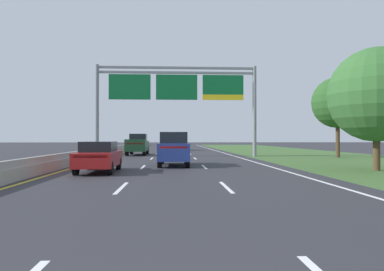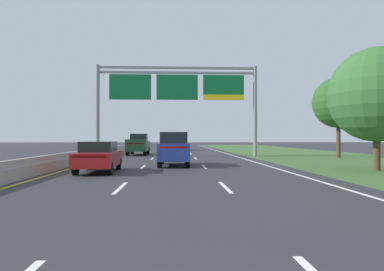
# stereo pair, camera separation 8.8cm
# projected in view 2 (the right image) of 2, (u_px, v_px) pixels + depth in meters

# --- Properties ---
(ground_plane) EXTENTS (220.00, 220.00, 0.00)m
(ground_plane) POSITION_uv_depth(u_px,v_px,m) (174.00, 155.00, 37.15)
(ground_plane) COLOR #2B2B30
(lane_striping) EXTENTS (11.96, 106.00, 0.01)m
(lane_striping) POSITION_uv_depth(u_px,v_px,m) (174.00, 155.00, 36.70)
(lane_striping) COLOR white
(lane_striping) RESTS_ON ground
(grass_verge_right) EXTENTS (14.00, 110.00, 0.02)m
(grass_verge_right) POSITION_uv_depth(u_px,v_px,m) (306.00, 155.00, 37.84)
(grass_verge_right) COLOR #3D602D
(grass_verge_right) RESTS_ON ground
(median_barrier_concrete) EXTENTS (0.60, 110.00, 0.85)m
(median_barrier_concrete) POSITION_uv_depth(u_px,v_px,m) (110.00, 152.00, 36.83)
(median_barrier_concrete) COLOR #99968E
(median_barrier_concrete) RESTS_ON ground
(overhead_sign_gantry) EXTENTS (15.06, 0.42, 8.54)m
(overhead_sign_gantry) POSITION_uv_depth(u_px,v_px,m) (177.00, 91.00, 33.42)
(overhead_sign_gantry) COLOR gray
(overhead_sign_gantry) RESTS_ON ground
(pickup_truck_darkgreen) EXTENTS (2.04, 5.42, 2.20)m
(pickup_truck_darkgreen) POSITION_uv_depth(u_px,v_px,m) (138.00, 145.00, 37.37)
(pickup_truck_darkgreen) COLOR #193D23
(pickup_truck_darkgreen) RESTS_ON ground
(car_red_left_lane_sedan) EXTENTS (1.90, 4.43, 1.57)m
(car_red_left_lane_sedan) POSITION_uv_depth(u_px,v_px,m) (99.00, 156.00, 18.39)
(car_red_left_lane_sedan) COLOR maroon
(car_red_left_lane_sedan) RESTS_ON ground
(car_blue_centre_lane_suv) EXTENTS (1.95, 4.72, 2.11)m
(car_blue_centre_lane_suv) POSITION_uv_depth(u_px,v_px,m) (174.00, 148.00, 22.73)
(car_blue_centre_lane_suv) COLOR navy
(car_blue_centre_lane_suv) RESTS_ON ground
(car_silver_centre_lane_suv) EXTENTS (1.91, 4.70, 2.11)m
(car_silver_centre_lane_suv) POSITION_uv_depth(u_px,v_px,m) (176.00, 143.00, 51.34)
(car_silver_centre_lane_suv) COLOR #B2B5BA
(car_silver_centre_lane_suv) RESTS_ON ground
(roadside_tree_near) EXTENTS (5.03, 5.03, 6.57)m
(roadside_tree_near) POSITION_uv_depth(u_px,v_px,m) (377.00, 95.00, 19.10)
(roadside_tree_near) COLOR #4C3823
(roadside_tree_near) RESTS_ON ground
(roadside_tree_mid) EXTENTS (4.55, 4.55, 7.21)m
(roadside_tree_mid) POSITION_uv_depth(u_px,v_px,m) (338.00, 103.00, 32.00)
(roadside_tree_mid) COLOR #4C3823
(roadside_tree_mid) RESTS_ON ground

